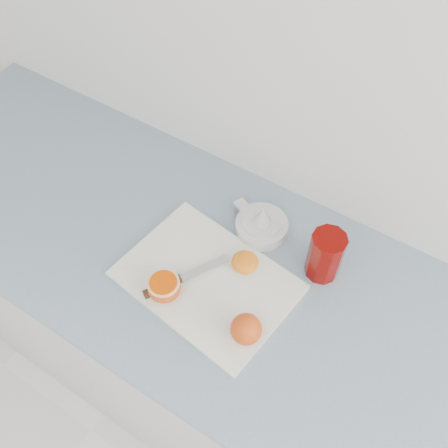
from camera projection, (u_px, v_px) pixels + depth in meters
name	position (u px, v px, depth m)	size (l,w,h in m)	color
counter	(264.00, 371.00, 1.47)	(2.30, 0.64, 0.89)	silver
cutting_board	(207.00, 280.00, 1.13)	(0.38, 0.27, 0.01)	white
whole_orange	(246.00, 329.00, 1.02)	(0.07, 0.07, 0.07)	#F64115
half_orange	(164.00, 287.00, 1.09)	(0.07, 0.07, 0.05)	#F64115
squeezed_shell	(245.00, 262.00, 1.14)	(0.06, 0.06, 0.03)	orange
paring_knife	(170.00, 283.00, 1.12)	(0.12, 0.19, 0.01)	#442B18
citrus_juicer	(261.00, 224.00, 1.21)	(0.16, 0.13, 0.09)	white
red_tumbler	(325.00, 257.00, 1.11)	(0.08, 0.08, 0.13)	#710300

